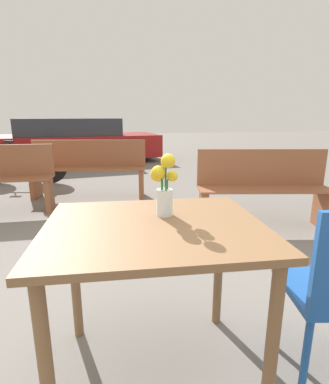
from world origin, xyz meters
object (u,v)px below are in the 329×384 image
(flower_vase, at_px, (164,187))
(bench_far, at_px, (89,166))
(parked_car, at_px, (70,141))
(table_front, at_px, (155,249))
(bench_near, at_px, (263,187))
(bicycle, at_px, (22,164))

(flower_vase, xyz_separation_m, bench_far, (-0.50, 3.34, -0.43))
(parked_car, bearing_deg, flower_vase, -80.88)
(table_front, relative_size, bench_far, 0.55)
(bench_near, bearing_deg, bench_far, 138.49)
(bench_near, height_order, bicycle, bench_near)
(flower_vase, distance_m, bench_far, 3.40)
(flower_vase, height_order, bench_far, flower_vase)
(flower_vase, bearing_deg, parked_car, 99.12)
(table_front, relative_size, parked_car, 0.20)
(bench_near, bearing_deg, bicycle, 138.08)
(table_front, bearing_deg, bench_far, 97.26)
(table_front, height_order, bench_near, bench_near)
(table_front, relative_size, bench_near, 0.66)
(bicycle, height_order, parked_car, parked_car)
(flower_vase, relative_size, bench_near, 0.20)
(flower_vase, relative_size, bench_far, 0.16)
(parked_car, bearing_deg, bicycle, -102.92)
(table_front, distance_m, bench_near, 2.30)
(flower_vase, height_order, bench_near, flower_vase)
(flower_vase, bearing_deg, bench_far, 98.52)
(bench_near, relative_size, parked_car, 0.31)
(bicycle, bearing_deg, parked_car, 77.08)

